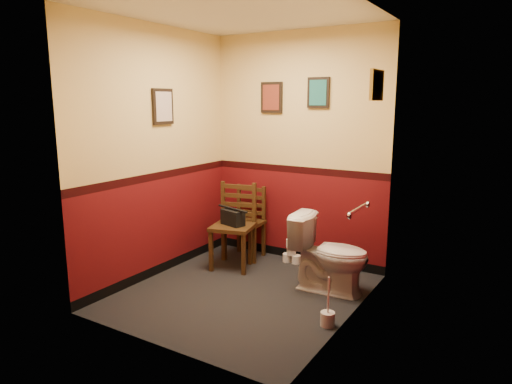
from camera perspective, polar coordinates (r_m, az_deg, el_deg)
floor at (r=4.73m, az=-1.61°, el=-12.49°), size 2.20×2.40×0.00m
ceiling at (r=4.40m, az=-1.82°, el=21.67°), size 2.20×2.40×0.00m
wall_back at (r=5.40m, az=5.27°, el=5.32°), size 2.20×0.00×2.70m
wall_front at (r=3.43m, az=-12.70°, el=1.71°), size 2.20×0.00×2.70m
wall_left at (r=5.05m, az=-12.28°, el=4.70°), size 0.00×2.40×2.70m
wall_right at (r=3.88m, az=12.05°, el=2.81°), size 0.00×2.40×2.70m
grab_bar at (r=4.20m, az=12.58°, el=-2.15°), size 0.05×0.56×0.06m
framed_print_back_a at (r=5.52m, az=1.96°, el=11.73°), size 0.28×0.04×0.36m
framed_print_back_b at (r=5.25m, az=7.80°, el=12.20°), size 0.26×0.04×0.34m
framed_print_left at (r=5.07m, az=-11.56°, el=10.42°), size 0.04×0.30×0.38m
framed_print_right at (r=4.42m, az=14.84°, el=12.79°), size 0.04×0.34×0.28m
toilet at (r=4.70m, az=9.24°, el=-7.72°), size 0.82×0.49×0.78m
toilet_brush at (r=4.12m, az=8.94°, el=-15.28°), size 0.12×0.12×0.44m
chair_left at (r=5.62m, az=-1.28°, el=-3.81°), size 0.44×0.44×0.88m
chair_right at (r=5.31m, az=-2.74°, el=-4.22°), size 0.55×0.55×0.98m
handbag at (r=5.24m, az=-2.92°, el=-3.19°), size 0.31×0.21×0.20m
tp_stack at (r=5.51m, az=4.45°, el=-7.13°), size 0.23×0.14×0.40m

